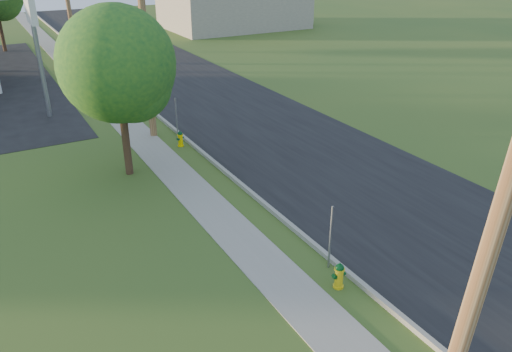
{
  "coord_description": "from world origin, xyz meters",
  "views": [
    {
      "loc": [
        -7.35,
        -5.1,
        8.48
      ],
      "look_at": [
        0.0,
        8.0,
        1.4
      ],
      "focal_mm": 35.0,
      "sensor_mm": 36.0,
      "label": 1
    }
  ],
  "objects_px": {
    "hydrant_mid": "(180,139)",
    "hydrant_far": "(104,76)",
    "price_pylon": "(31,10)",
    "tree_verge": "(121,69)",
    "utility_pole_mid": "(144,30)",
    "hydrant_near": "(339,276)",
    "utility_pole_near": "(504,201)"
  },
  "relations": [
    {
      "from": "hydrant_mid",
      "to": "hydrant_far",
      "type": "relative_size",
      "value": 1.03
    },
    {
      "from": "utility_pole_near",
      "to": "hydrant_near",
      "type": "distance_m",
      "value": 6.22
    },
    {
      "from": "utility_pole_mid",
      "to": "price_pylon",
      "type": "relative_size",
      "value": 1.43
    },
    {
      "from": "tree_verge",
      "to": "hydrant_near",
      "type": "height_order",
      "value": "tree_verge"
    },
    {
      "from": "utility_pole_mid",
      "to": "hydrant_mid",
      "type": "xyz_separation_m",
      "value": [
        0.63,
        -1.92,
        -4.59
      ]
    },
    {
      "from": "utility_pole_mid",
      "to": "hydrant_mid",
      "type": "distance_m",
      "value": 5.02
    },
    {
      "from": "price_pylon",
      "to": "tree_verge",
      "type": "xyz_separation_m",
      "value": [
        1.73,
        -9.27,
        -1.2
      ]
    },
    {
      "from": "hydrant_mid",
      "to": "tree_verge",
      "type": "bearing_deg",
      "value": -146.62
    },
    {
      "from": "utility_pole_near",
      "to": "price_pylon",
      "type": "height_order",
      "value": "utility_pole_near"
    },
    {
      "from": "price_pylon",
      "to": "hydrant_mid",
      "type": "relative_size",
      "value": 9.24
    },
    {
      "from": "tree_verge",
      "to": "hydrant_far",
      "type": "height_order",
      "value": "tree_verge"
    },
    {
      "from": "utility_pole_near",
      "to": "hydrant_mid",
      "type": "xyz_separation_m",
      "value": [
        0.63,
        16.08,
        -4.44
      ]
    },
    {
      "from": "utility_pole_mid",
      "to": "tree_verge",
      "type": "distance_m",
      "value": 4.41
    },
    {
      "from": "tree_verge",
      "to": "hydrant_mid",
      "type": "relative_size",
      "value": 8.87
    },
    {
      "from": "utility_pole_near",
      "to": "utility_pole_mid",
      "type": "height_order",
      "value": "utility_pole_mid"
    },
    {
      "from": "hydrant_far",
      "to": "utility_pole_mid",
      "type": "bearing_deg",
      "value": -92.67
    },
    {
      "from": "price_pylon",
      "to": "utility_pole_mid",
      "type": "bearing_deg",
      "value": -54.66
    },
    {
      "from": "hydrant_mid",
      "to": "utility_pole_near",
      "type": "bearing_deg",
      "value": -92.24
    },
    {
      "from": "price_pylon",
      "to": "tree_verge",
      "type": "height_order",
      "value": "price_pylon"
    },
    {
      "from": "price_pylon",
      "to": "tree_verge",
      "type": "relative_size",
      "value": 1.04
    },
    {
      "from": "tree_verge",
      "to": "hydrant_far",
      "type": "relative_size",
      "value": 9.14
    },
    {
      "from": "hydrant_near",
      "to": "hydrant_mid",
      "type": "height_order",
      "value": "hydrant_near"
    },
    {
      "from": "hydrant_mid",
      "to": "hydrant_near",
      "type": "bearing_deg",
      "value": -90.44
    },
    {
      "from": "price_pylon",
      "to": "hydrant_mid",
      "type": "bearing_deg",
      "value": -58.6
    },
    {
      "from": "utility_pole_mid",
      "to": "hydrant_near",
      "type": "xyz_separation_m",
      "value": [
        0.54,
        -13.66,
        -4.57
      ]
    },
    {
      "from": "tree_verge",
      "to": "hydrant_near",
      "type": "xyz_separation_m",
      "value": [
        2.71,
        -9.89,
        -3.85
      ]
    },
    {
      "from": "price_pylon",
      "to": "hydrant_near",
      "type": "distance_m",
      "value": 20.31
    },
    {
      "from": "hydrant_far",
      "to": "hydrant_near",
      "type": "bearing_deg",
      "value": -90.0
    },
    {
      "from": "utility_pole_near",
      "to": "hydrant_far",
      "type": "height_order",
      "value": "utility_pole_near"
    },
    {
      "from": "utility_pole_mid",
      "to": "hydrant_mid",
      "type": "relative_size",
      "value": 13.22
    },
    {
      "from": "utility_pole_near",
      "to": "utility_pole_mid",
      "type": "xyz_separation_m",
      "value": [
        -0.0,
        18.0,
        0.15
      ]
    },
    {
      "from": "hydrant_near",
      "to": "hydrant_far",
      "type": "xyz_separation_m",
      "value": [
        0.0,
        25.28,
        -0.03
      ]
    }
  ]
}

